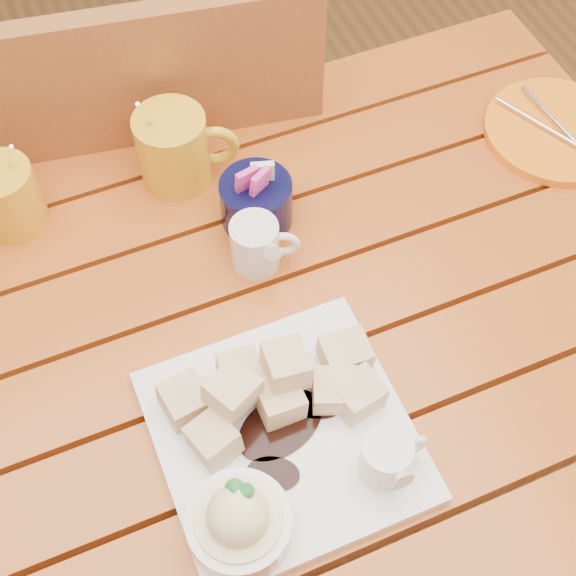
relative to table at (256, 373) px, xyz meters
name	(u,v)px	position (x,y,z in m)	size (l,w,h in m)	color
ground	(267,520)	(0.00, 0.00, -0.64)	(5.00, 5.00, 0.00)	brown
table	(256,373)	(0.00, 0.00, 0.00)	(1.20, 0.79, 0.75)	#A54115
dessert_plate	(276,449)	(-0.04, -0.16, 0.14)	(0.27, 0.27, 0.11)	white
coffee_mug_left	(5,197)	(-0.23, 0.28, 0.16)	(0.12, 0.08, 0.14)	gold
coffee_mug_right	(175,148)	(0.00, 0.27, 0.16)	(0.13, 0.09, 0.16)	gold
cream_pitcher	(257,244)	(0.04, 0.09, 0.15)	(0.09, 0.08, 0.07)	white
sugar_caddy	(256,201)	(0.07, 0.16, 0.14)	(0.09, 0.09, 0.10)	black
orange_saucer	(557,130)	(0.52, 0.13, 0.12)	(0.20, 0.20, 0.02)	orange
chair_far	(171,172)	(0.02, 0.47, -0.11)	(0.52, 0.52, 0.96)	brown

